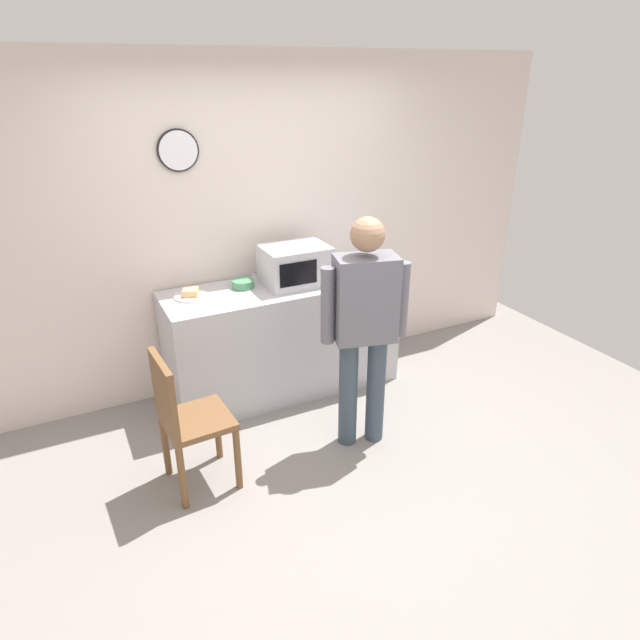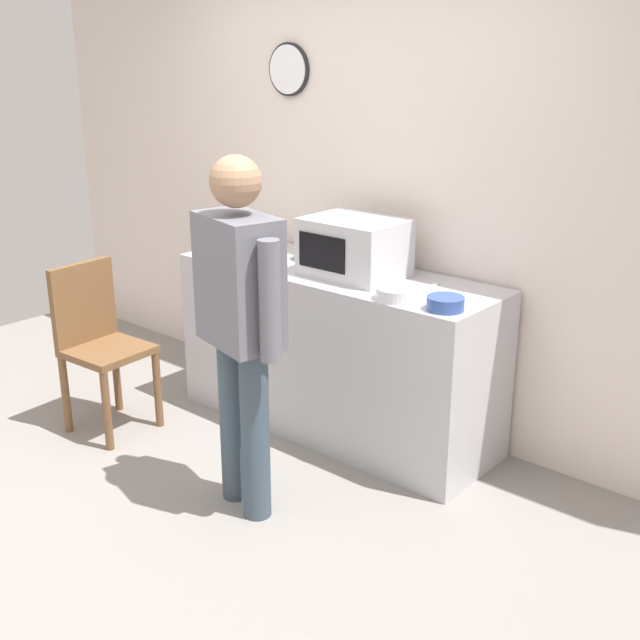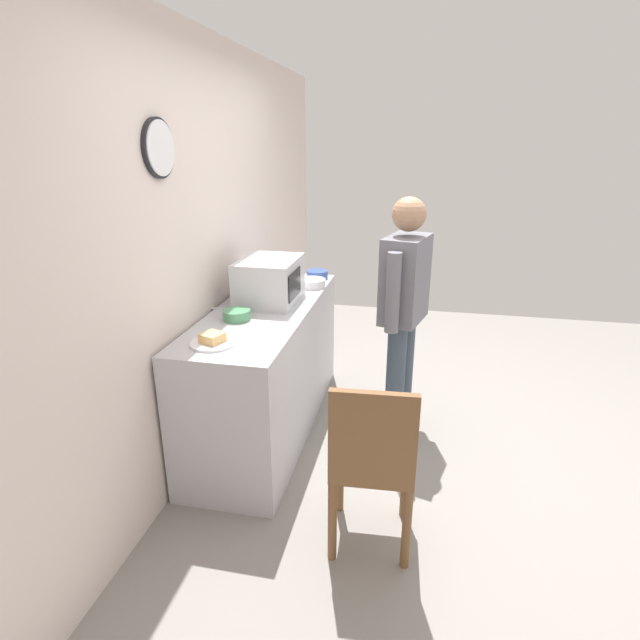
{
  "view_description": "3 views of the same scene",
  "coord_description": "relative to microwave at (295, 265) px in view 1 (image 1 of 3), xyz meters",
  "views": [
    {
      "loc": [
        -1.47,
        -2.53,
        2.46
      ],
      "look_at": [
        0.2,
        0.82,
        0.75
      ],
      "focal_mm": 31.15,
      "sensor_mm": 36.0,
      "label": 1
    },
    {
      "loc": [
        2.66,
        -1.95,
        2.05
      ],
      "look_at": [
        0.25,
        0.86,
        0.78
      ],
      "focal_mm": 44.56,
      "sensor_mm": 36.0,
      "label": 2
    },
    {
      "loc": [
        -2.99,
        0.21,
        1.97
      ],
      "look_at": [
        0.17,
        0.86,
        0.81
      ],
      "focal_mm": 28.18,
      "sensor_mm": 36.0,
      "label": 3
    }
  ],
  "objects": [
    {
      "name": "ground_plane",
      "position": [
        -0.18,
        -1.22,
        -1.07
      ],
      "size": [
        6.0,
        6.0,
        0.0
      ],
      "primitive_type": "plane",
      "color": "gray"
    },
    {
      "name": "back_wall",
      "position": [
        -0.19,
        0.38,
        0.24
      ],
      "size": [
        5.4,
        0.13,
        2.6
      ],
      "color": "silver",
      "rests_on": "ground_plane"
    },
    {
      "name": "kitchen_counter",
      "position": [
        -0.12,
        0.0,
        -0.61
      ],
      "size": [
        1.85,
        0.62,
        0.92
      ],
      "primitive_type": "cube",
      "color": "#B7B7BC",
      "rests_on": "ground_plane"
    },
    {
      "name": "microwave",
      "position": [
        0.0,
        0.0,
        0.0
      ],
      "size": [
        0.5,
        0.39,
        0.3
      ],
      "color": "silver",
      "rests_on": "kitchen_counter"
    },
    {
      "name": "sandwich_plate",
      "position": [
        -0.81,
        0.08,
        -0.13
      ],
      "size": [
        0.25,
        0.25,
        0.07
      ],
      "color": "white",
      "rests_on": "kitchen_counter"
    },
    {
      "name": "salad_bowl",
      "position": [
        0.42,
        -0.2,
        -0.12
      ],
      "size": [
        0.21,
        0.21,
        0.06
      ],
      "primitive_type": "cylinder",
      "color": "white",
      "rests_on": "kitchen_counter"
    },
    {
      "name": "cereal_bowl",
      "position": [
        0.68,
        -0.19,
        -0.12
      ],
      "size": [
        0.17,
        0.17,
        0.06
      ],
      "primitive_type": "cylinder",
      "color": "#33519E",
      "rests_on": "kitchen_counter"
    },
    {
      "name": "mixing_bowl",
      "position": [
        -0.4,
        0.09,
        -0.12
      ],
      "size": [
        0.17,
        0.17,
        0.06
      ],
      "primitive_type": "cylinder",
      "color": "#4C8E60",
      "rests_on": "kitchen_counter"
    },
    {
      "name": "fork_utensil",
      "position": [
        0.44,
        0.07,
        -0.15
      ],
      "size": [
        0.06,
        0.17,
        0.01
      ],
      "primitive_type": "cube",
      "rotation": [
        0.0,
        0.0,
        1.8
      ],
      "color": "silver",
      "rests_on": "kitchen_counter"
    },
    {
      "name": "spoon_utensil",
      "position": [
        -0.22,
        0.29,
        -0.15
      ],
      "size": [
        0.07,
        0.17,
        0.01
      ],
      "primitive_type": "cube",
      "rotation": [
        0.0,
        0.0,
        1.86
      ],
      "color": "silver",
      "rests_on": "kitchen_counter"
    },
    {
      "name": "person_standing",
      "position": [
        0.09,
        -0.91,
        -0.11
      ],
      "size": [
        0.57,
        0.33,
        1.64
      ],
      "color": "#394957",
      "rests_on": "ground_plane"
    },
    {
      "name": "wooden_chair",
      "position": [
        -1.13,
        -0.84,
        -0.54
      ],
      "size": [
        0.42,
        0.42,
        0.94
      ],
      "color": "brown",
      "rests_on": "ground_plane"
    }
  ]
}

